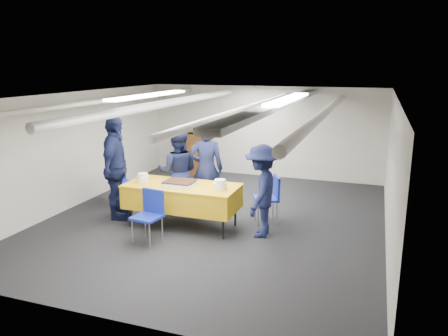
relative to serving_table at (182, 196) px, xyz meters
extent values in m
plane|color=black|center=(0.44, 0.53, -0.56)|extent=(7.00, 7.00, 0.00)
cube|color=beige|center=(0.44, 4.02, 0.59)|extent=(6.00, 0.02, 2.30)
cube|color=beige|center=(-2.55, 0.53, 0.59)|extent=(0.02, 7.00, 2.30)
cube|color=beige|center=(3.43, 0.53, 0.59)|extent=(0.02, 7.00, 2.30)
cube|color=white|center=(0.44, 0.53, 1.73)|extent=(6.00, 7.00, 0.02)
cylinder|color=silver|center=(-1.56, 0.53, 1.62)|extent=(0.10, 6.90, 0.10)
cylinder|color=silver|center=(-0.46, 0.53, 1.58)|extent=(0.14, 6.90, 0.14)
cylinder|color=silver|center=(1.04, 0.53, 1.54)|extent=(0.10, 6.90, 0.10)
cylinder|color=silver|center=(2.34, 0.53, 1.50)|extent=(0.14, 6.90, 0.14)
cube|color=gray|center=(1.64, 0.53, 1.64)|extent=(0.28, 6.90, 0.08)
cube|color=white|center=(-0.86, 0.53, 1.71)|extent=(0.25, 2.60, 0.04)
cube|color=white|center=(1.74, 0.53, 1.71)|extent=(0.25, 2.60, 0.04)
cube|color=#0C591E|center=(-1.46, 4.00, 1.39)|extent=(0.30, 0.04, 0.12)
cylinder|color=black|center=(-0.88, -0.33, -0.38)|extent=(0.04, 0.04, 0.36)
cylinder|color=black|center=(0.88, -0.33, -0.38)|extent=(0.04, 0.04, 0.36)
cylinder|color=black|center=(-0.88, 0.33, -0.38)|extent=(0.04, 0.04, 0.36)
cylinder|color=black|center=(0.88, 0.33, -0.38)|extent=(0.04, 0.04, 0.36)
cube|color=gold|center=(0.00, 0.00, -0.01)|extent=(1.99, 0.88, 0.39)
cube|color=gold|center=(0.00, 0.00, 0.20)|extent=(2.01, 0.90, 0.03)
cube|color=white|center=(0.00, -0.08, 0.24)|extent=(0.53, 0.42, 0.06)
cube|color=black|center=(0.00, -0.08, 0.29)|extent=(0.51, 0.40, 0.03)
sphere|color=#0E1085|center=(-0.24, -0.27, 0.29)|extent=(0.04, 0.04, 0.04)
sphere|color=#0E1085|center=(-0.24, 0.11, 0.29)|extent=(0.04, 0.04, 0.04)
sphere|color=#0E1085|center=(-0.12, -0.27, 0.29)|extent=(0.04, 0.04, 0.04)
sphere|color=#0E1085|center=(-0.12, 0.11, 0.29)|extent=(0.04, 0.04, 0.04)
sphere|color=#0E1085|center=(0.00, -0.27, 0.29)|extent=(0.04, 0.04, 0.04)
sphere|color=#0E1085|center=(0.00, 0.11, 0.29)|extent=(0.04, 0.04, 0.04)
sphere|color=#0E1085|center=(0.11, -0.27, 0.29)|extent=(0.04, 0.04, 0.04)
sphere|color=#0E1085|center=(0.11, 0.11, 0.29)|extent=(0.04, 0.04, 0.04)
sphere|color=#0E1085|center=(0.23, -0.27, 0.29)|extent=(0.04, 0.04, 0.04)
sphere|color=#0E1085|center=(0.23, 0.11, 0.29)|extent=(0.04, 0.04, 0.04)
sphere|color=#0E1085|center=(-0.26, -0.17, 0.29)|extent=(0.04, 0.04, 0.04)
sphere|color=#0E1085|center=(0.25, -0.17, 0.29)|extent=(0.04, 0.04, 0.04)
sphere|color=#0E1085|center=(-0.26, -0.08, 0.29)|extent=(0.04, 0.04, 0.04)
sphere|color=#0E1085|center=(0.25, -0.08, 0.29)|extent=(0.04, 0.04, 0.04)
sphere|color=#0E1085|center=(-0.26, 0.02, 0.29)|extent=(0.04, 0.04, 0.04)
sphere|color=#0E1085|center=(0.25, 0.02, 0.29)|extent=(0.04, 0.04, 0.04)
cylinder|color=white|center=(-0.74, -0.05, 0.26)|extent=(0.21, 0.21, 0.11)
cylinder|color=white|center=(-0.74, -0.05, 0.34)|extent=(0.18, 0.18, 0.05)
cylinder|color=white|center=(0.73, -0.05, 0.27)|extent=(0.23, 0.23, 0.12)
cylinder|color=white|center=(0.73, -0.05, 0.36)|extent=(0.19, 0.19, 0.05)
cube|color=brown|center=(-1.16, 3.58, -0.01)|extent=(0.55, 0.45, 1.10)
cube|color=brown|center=(-1.16, 3.55, 0.59)|extent=(0.62, 0.53, 0.21)
cylinder|color=gold|center=(-1.16, 3.35, 0.14)|extent=(0.28, 0.02, 0.28)
cylinder|color=gray|center=(-0.39, -1.05, -0.34)|extent=(0.02, 0.02, 0.43)
cylinder|color=gray|center=(-0.06, -1.10, -0.34)|extent=(0.02, 0.02, 0.43)
cylinder|color=gray|center=(-0.35, -0.72, -0.34)|extent=(0.02, 0.02, 0.43)
cylinder|color=gray|center=(-0.01, -0.76, -0.34)|extent=(0.02, 0.02, 0.43)
cube|color=#132497|center=(-0.20, -0.91, -0.11)|extent=(0.47, 0.47, 0.04)
cube|color=#132497|center=(-0.18, -0.72, 0.11)|extent=(0.40, 0.09, 0.40)
cylinder|color=gray|center=(1.13, 0.77, -0.34)|extent=(0.02, 0.02, 0.43)
cylinder|color=gray|center=(1.27, 0.47, -0.34)|extent=(0.02, 0.02, 0.43)
cylinder|color=gray|center=(1.44, 0.92, -0.34)|extent=(0.02, 0.02, 0.43)
cylinder|color=gray|center=(1.58, 0.61, -0.34)|extent=(0.02, 0.02, 0.43)
cube|color=#132497|center=(1.35, 0.69, -0.11)|extent=(0.56, 0.56, 0.04)
cube|color=#132497|center=(1.53, 0.77, 0.11)|extent=(0.21, 0.38, 0.40)
cylinder|color=gray|center=(-1.65, 0.50, -0.34)|extent=(0.02, 0.02, 0.43)
cylinder|color=gray|center=(-1.47, 0.79, -0.34)|extent=(0.02, 0.02, 0.43)
cylinder|color=gray|center=(-1.94, 0.68, -0.34)|extent=(0.02, 0.02, 0.43)
cylinder|color=gray|center=(-1.76, 0.97, -0.34)|extent=(0.02, 0.02, 0.43)
cube|color=#132497|center=(-1.71, 0.73, -0.11)|extent=(0.58, 0.58, 0.04)
cube|color=#132497|center=(-1.87, 0.83, 0.11)|extent=(0.24, 0.36, 0.40)
imported|color=black|center=(0.17, 0.74, 0.34)|extent=(0.77, 0.65, 1.79)
imported|color=black|center=(-0.39, 0.67, 0.26)|extent=(0.93, 0.81, 1.63)
imported|color=black|center=(-1.34, 0.00, 0.41)|extent=(0.79, 1.23, 1.94)
imported|color=black|center=(1.43, 0.05, 0.22)|extent=(0.61, 1.03, 1.56)
camera|label=1|loc=(3.15, -6.72, 2.28)|focal=35.00mm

